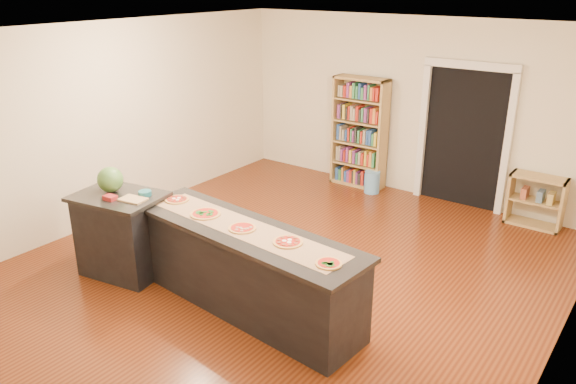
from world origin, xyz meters
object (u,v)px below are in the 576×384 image
Objects in this scene: kitchen_island at (245,268)px; side_counter at (123,234)px; waste_bin at (372,182)px; watermelon at (110,180)px; low_shelf at (536,201)px; bookshelf at (359,133)px.

side_counter reaches higher than kitchen_island.
waste_bin is 4.39m from watermelon.
side_counter is at bearing -105.33° from waste_bin.
waste_bin is at bearing 64.78° from side_counter.
waste_bin is (-2.48, -0.19, -0.19)m from low_shelf.
waste_bin is at bearing -26.68° from bookshelf.
low_shelf is 2.50m from waste_bin.
kitchen_island is 1.54× the size of bookshelf.
bookshelf reaches higher than side_counter.
low_shelf is 2.04× the size of waste_bin.
low_shelf is 5.75m from watermelon.
kitchen_island is at bearing -115.64° from low_shelf.
bookshelf reaches higher than waste_bin.
kitchen_island is 4.18m from bookshelf.
watermelon is (-1.27, -4.09, 0.96)m from waste_bin.
kitchen_island is 3.90m from waste_bin.
watermelon is (-3.76, -4.29, 0.77)m from low_shelf.
side_counter is at bearing -99.81° from bookshelf.
waste_bin is (0.38, -0.19, -0.73)m from bookshelf.
low_shelf reaches higher than waste_bin.
low_shelf is at bearing 40.13° from side_counter.
side_counter reaches higher than low_shelf.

